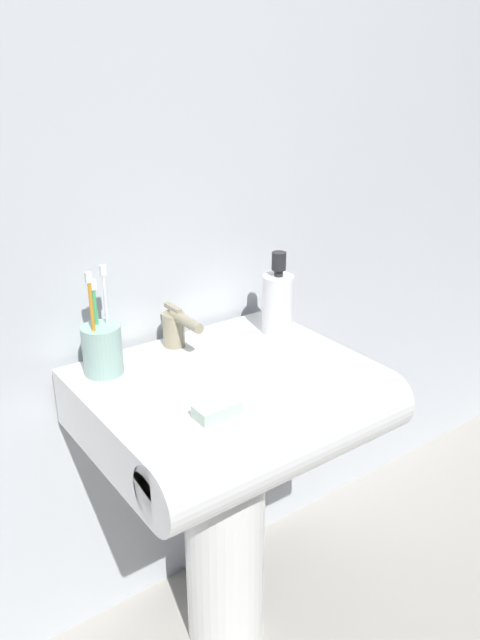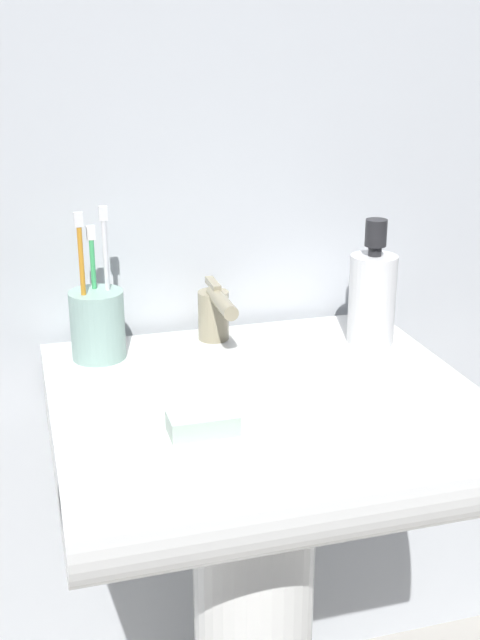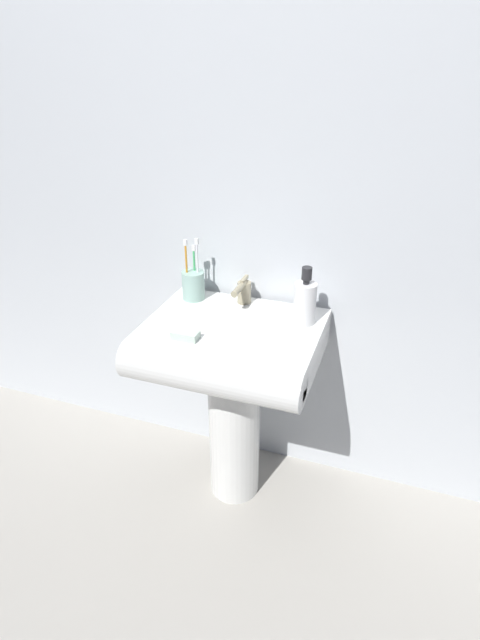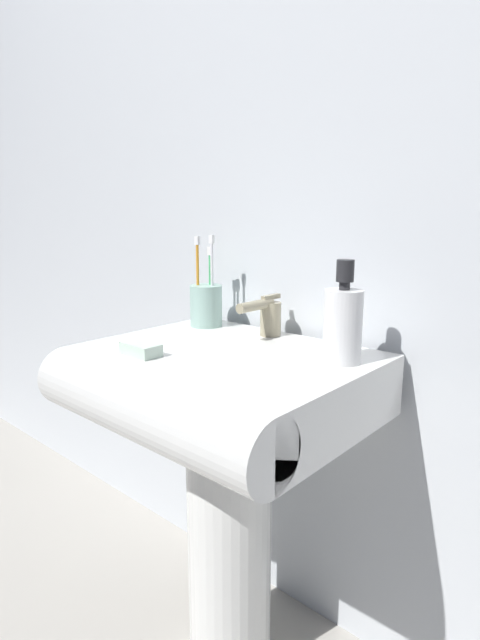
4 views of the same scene
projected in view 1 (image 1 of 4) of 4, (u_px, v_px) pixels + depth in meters
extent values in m
plane|color=#ADA89E|center=(226.00, 628.00, 1.53)|extent=(6.00, 6.00, 0.00)
cube|color=silver|center=(149.00, 108.00, 1.25)|extent=(5.00, 0.05, 2.40)
cylinder|color=white|center=(225.00, 533.00, 1.42)|extent=(0.18, 0.18, 0.59)
cube|color=white|center=(223.00, 397.00, 1.28)|extent=(0.56, 0.41, 0.12)
cylinder|color=white|center=(287.00, 443.00, 1.13)|extent=(0.56, 0.12, 0.12)
cylinder|color=tan|center=(174.00, 329.00, 1.35)|extent=(0.05, 0.05, 0.08)
cylinder|color=tan|center=(186.00, 321.00, 1.29)|extent=(0.02, 0.10, 0.02)
cube|color=tan|center=(173.00, 308.00, 1.33)|extent=(0.01, 0.06, 0.01)
cylinder|color=#99BFB2|center=(102.00, 350.00, 1.23)|extent=(0.08, 0.08, 0.10)
cylinder|color=orange|center=(93.00, 327.00, 1.19)|extent=(0.01, 0.01, 0.18)
cube|color=white|center=(88.00, 277.00, 1.15)|extent=(0.01, 0.01, 0.02)
cylinder|color=white|center=(107.00, 320.00, 1.22)|extent=(0.01, 0.01, 0.19)
cube|color=white|center=(103.00, 270.00, 1.18)|extent=(0.01, 0.01, 0.02)
cylinder|color=#3FB266|center=(97.00, 327.00, 1.22)|extent=(0.01, 0.01, 0.16)
cube|color=white|center=(93.00, 285.00, 1.19)|extent=(0.01, 0.01, 0.02)
cylinder|color=white|center=(278.00, 304.00, 1.40)|extent=(0.07, 0.07, 0.14)
cylinder|color=#262628|center=(279.00, 273.00, 1.37)|extent=(0.02, 0.02, 0.01)
cylinder|color=#262628|center=(279.00, 261.00, 1.36)|extent=(0.03, 0.03, 0.04)
cube|color=silver|center=(217.00, 410.00, 1.09)|extent=(0.08, 0.04, 0.02)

